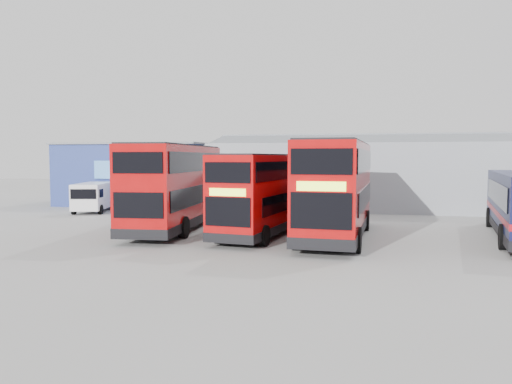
# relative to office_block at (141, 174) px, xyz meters

# --- Properties ---
(ground_plane) EXTENTS (120.00, 120.00, 0.00)m
(ground_plane) POSITION_rel_office_block_xyz_m (14.00, -17.99, -2.58)
(ground_plane) COLOR gray
(ground_plane) RESTS_ON ground
(office_block) EXTENTS (12.30, 8.32, 5.12)m
(office_block) POSITION_rel_office_block_xyz_m (0.00, 0.00, 0.00)
(office_block) COLOR navy
(office_block) RESTS_ON ground
(maintenance_shed) EXTENTS (30.50, 12.00, 5.89)m
(maintenance_shed) POSITION_rel_office_block_xyz_m (22.00, 2.01, 0.02)
(maintenance_shed) COLOR gray
(maintenance_shed) RESTS_ON ground
(double_decker_left) EXTENTS (3.38, 11.11, 4.63)m
(double_decker_left) POSITION_rel_office_block_xyz_m (8.50, -13.90, -0.27)
(double_decker_left) COLOR #B10A0A
(double_decker_left) RESTS_ON ground
(double_decker_centre) EXTENTS (3.74, 9.98, 4.13)m
(double_decker_centre) POSITION_rel_office_block_xyz_m (13.60, -14.46, -0.52)
(double_decker_centre) COLOR #B10A0A
(double_decker_centre) RESTS_ON ground
(double_decker_right) EXTENTS (3.39, 11.31, 4.72)m
(double_decker_right) POSITION_rel_office_block_xyz_m (17.24, -14.76, -0.23)
(double_decker_right) COLOR #B10A0A
(double_decker_right) RESTS_ON ground
(panel_van) EXTENTS (3.00, 5.11, 2.10)m
(panel_van) POSITION_rel_office_block_xyz_m (-0.56, -6.78, -1.41)
(panel_van) COLOR white
(panel_van) RESTS_ON ground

